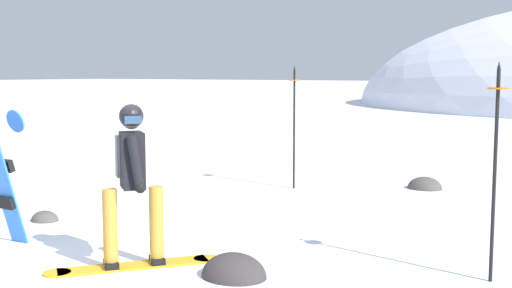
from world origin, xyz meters
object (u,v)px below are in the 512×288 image
at_px(spare_snowboard, 5,177).
at_px(piste_marker_near, 495,158).
at_px(snowboarder_main, 132,180).
at_px(rock_mid, 45,221).
at_px(rock_small, 425,189).
at_px(piste_marker_far, 294,119).
at_px(rock_dark, 234,277).

relative_size(spare_snowboard, piste_marker_near, 0.75).
height_order(snowboarder_main, rock_mid, snowboarder_main).
bearing_deg(rock_small, snowboarder_main, -101.59).
bearing_deg(spare_snowboard, piste_marker_far, 77.75).
relative_size(spare_snowboard, rock_small, 2.64).
relative_size(spare_snowboard, piste_marker_far, 0.74).
bearing_deg(piste_marker_far, rock_dark, -68.78).
bearing_deg(snowboarder_main, rock_mid, 159.09).
height_order(rock_dark, rock_small, rock_dark).
distance_m(spare_snowboard, piste_marker_near, 5.42).
relative_size(spare_snowboard, rock_dark, 2.34).
xyz_separation_m(spare_snowboard, rock_small, (3.10, 6.27, -0.81)).
bearing_deg(rock_small, piste_marker_near, -66.25).
bearing_deg(piste_marker_far, snowboarder_main, -81.59).
relative_size(rock_dark, rock_small, 1.13).
bearing_deg(snowboarder_main, piste_marker_near, 23.42).
height_order(spare_snowboard, rock_mid, spare_snowboard).
height_order(spare_snowboard, piste_marker_far, piste_marker_far).
distance_m(snowboarder_main, rock_small, 6.32).
distance_m(spare_snowboard, rock_mid, 1.50).
height_order(piste_marker_near, piste_marker_far, piste_marker_far).
xyz_separation_m(piste_marker_near, rock_small, (-2.06, 4.69, -1.22)).
height_order(rock_mid, rock_small, rock_small).
bearing_deg(piste_marker_far, rock_mid, -113.52).
xyz_separation_m(snowboarder_main, piste_marker_near, (3.32, 1.44, 0.30)).
height_order(spare_snowboard, rock_dark, spare_snowboard).
distance_m(piste_marker_near, rock_mid, 5.95).
bearing_deg(rock_small, rock_mid, -125.83).
relative_size(snowboarder_main, rock_dark, 2.50).
relative_size(snowboarder_main, rock_small, 2.82).
relative_size(snowboarder_main, piste_marker_near, 0.80).
bearing_deg(spare_snowboard, piste_marker_near, 17.03).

